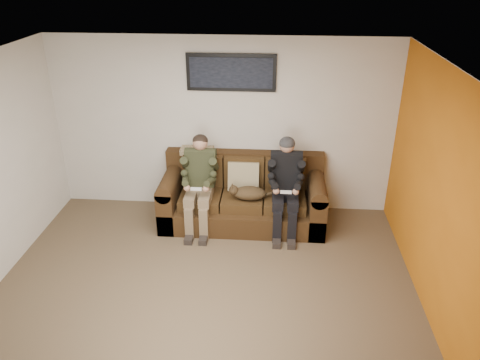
# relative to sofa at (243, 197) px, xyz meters

# --- Properties ---
(floor) EXTENTS (5.00, 5.00, 0.00)m
(floor) POSITION_rel_sofa_xyz_m (-0.34, -1.83, -0.36)
(floor) COLOR brown
(floor) RESTS_ON ground
(ceiling) EXTENTS (5.00, 5.00, 0.00)m
(ceiling) POSITION_rel_sofa_xyz_m (-0.34, -1.83, 2.24)
(ceiling) COLOR silver
(ceiling) RESTS_ON ground
(wall_back) EXTENTS (5.00, 0.00, 5.00)m
(wall_back) POSITION_rel_sofa_xyz_m (-0.34, 0.42, 0.94)
(wall_back) COLOR beige
(wall_back) RESTS_ON ground
(wall_right) EXTENTS (0.00, 4.50, 4.50)m
(wall_right) POSITION_rel_sofa_xyz_m (2.16, -1.83, 0.94)
(wall_right) COLOR beige
(wall_right) RESTS_ON ground
(accent_wall_right) EXTENTS (0.00, 4.50, 4.50)m
(accent_wall_right) POSITION_rel_sofa_xyz_m (2.15, -1.83, 0.94)
(accent_wall_right) COLOR #BE6513
(accent_wall_right) RESTS_ON ground
(sofa) EXTENTS (2.34, 1.01, 0.96)m
(sofa) POSITION_rel_sofa_xyz_m (0.00, 0.00, 0.00)
(sofa) COLOR #382311
(sofa) RESTS_ON ground
(throw_pillow) EXTENTS (0.45, 0.21, 0.44)m
(throw_pillow) POSITION_rel_sofa_xyz_m (0.00, 0.04, 0.32)
(throw_pillow) COLOR tan
(throw_pillow) RESTS_ON sofa
(throw_blanket) EXTENTS (0.48, 0.23, 0.08)m
(throw_blanket) POSITION_rel_sofa_xyz_m (-0.71, 0.29, 0.59)
(throw_blanket) COLOR #BAAC89
(throw_blanket) RESTS_ON sofa
(person_left) EXTENTS (0.51, 0.87, 1.32)m
(person_left) POSITION_rel_sofa_xyz_m (-0.60, -0.20, 0.39)
(person_left) COLOR #7A664C
(person_left) RESTS_ON sofa
(person_right) EXTENTS (0.51, 0.86, 1.33)m
(person_right) POSITION_rel_sofa_xyz_m (0.60, -0.20, 0.39)
(person_right) COLOR black
(person_right) RESTS_ON sofa
(cat) EXTENTS (0.66, 0.26, 0.24)m
(cat) POSITION_rel_sofa_xyz_m (0.08, -0.26, 0.21)
(cat) COLOR #4E381E
(cat) RESTS_ON sofa
(framed_poster) EXTENTS (1.25, 0.05, 0.52)m
(framed_poster) POSITION_rel_sofa_xyz_m (-0.20, 0.38, 1.74)
(framed_poster) COLOR black
(framed_poster) RESTS_ON wall_back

